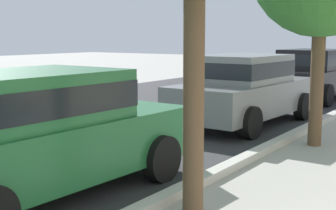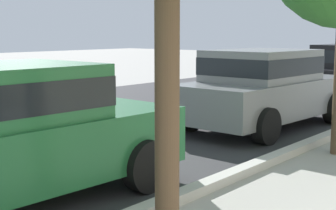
{
  "view_description": "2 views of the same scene",
  "coord_description": "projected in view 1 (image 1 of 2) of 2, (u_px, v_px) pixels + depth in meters",
  "views": [
    {
      "loc": [
        -3.0,
        -0.19,
        1.98
      ],
      "look_at": [
        3.72,
        4.34,
        0.8
      ],
      "focal_mm": 51.23,
      "sensor_mm": 36.0,
      "label": 1
    },
    {
      "loc": [
        -2.1,
        -0.46,
        1.91
      ],
      "look_at": [
        3.72,
        4.34,
        0.8
      ],
      "focal_mm": 53.44,
      "sensor_mm": 36.0,
      "label": 2
    }
  ],
  "objects": [
    {
      "name": "parked_car_green",
      "position": [
        37.0,
        130.0,
        5.84
      ],
      "size": [
        4.18,
        2.08,
        1.56
      ],
      "color": "#236638",
      "rests_on": "ground"
    },
    {
      "name": "parked_car_grey",
      "position": [
        243.0,
        87.0,
        10.64
      ],
      "size": [
        4.18,
        2.08,
        1.56
      ],
      "color": "slate",
      "rests_on": "ground"
    },
    {
      "name": "parked_car_black",
      "position": [
        314.0,
        73.0,
        14.83
      ],
      "size": [
        4.18,
        2.08,
        1.56
      ],
      "color": "black",
      "rests_on": "ground"
    }
  ]
}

